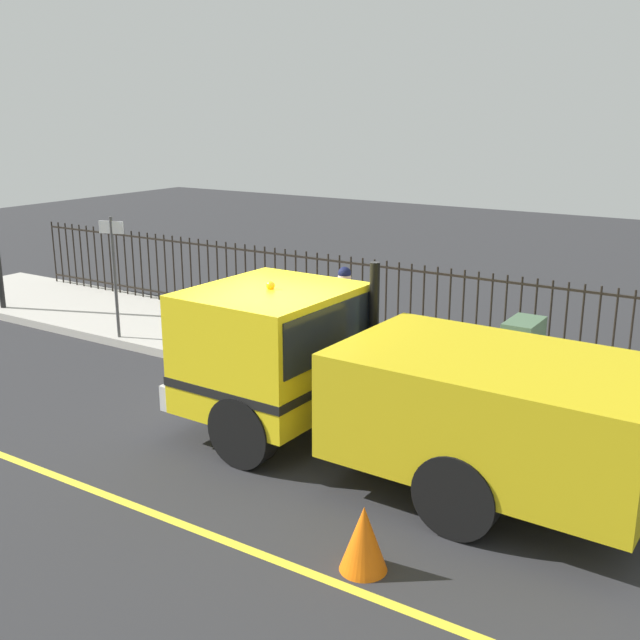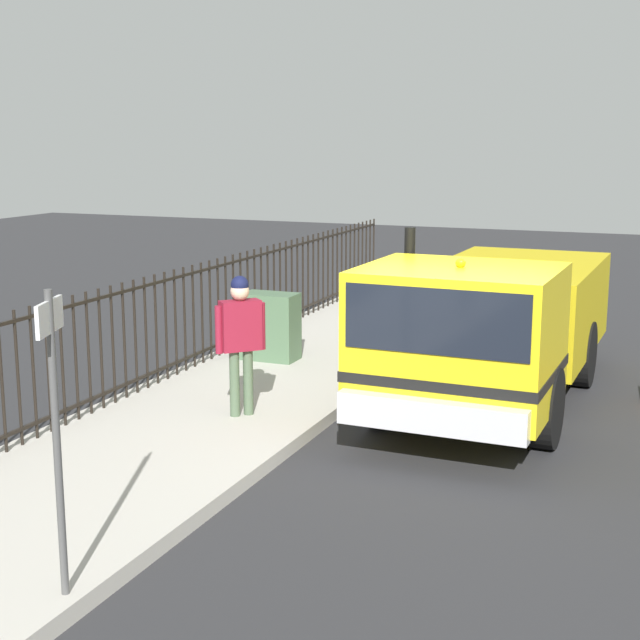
{
  "view_description": "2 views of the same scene",
  "coord_description": "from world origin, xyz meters",
  "px_view_note": "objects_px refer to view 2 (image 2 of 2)",
  "views": [
    {
      "loc": [
        -8.11,
        -6.08,
        4.44
      ],
      "look_at": [
        1.76,
        0.26,
        1.18
      ],
      "focal_mm": 42.31,
      "sensor_mm": 36.0,
      "label": 1
    },
    {
      "loc": [
        -2.6,
        10.17,
        3.6
      ],
      "look_at": [
        1.82,
        -0.65,
        1.26
      ],
      "focal_mm": 51.85,
      "sensor_mm": 36.0,
      "label": 2
    }
  ],
  "objects_px": {
    "work_truck": "(490,320)",
    "street_sign": "(55,409)",
    "worker_standing": "(240,331)",
    "utility_cabinet": "(270,326)"
  },
  "relations": [
    {
      "from": "work_truck",
      "to": "utility_cabinet",
      "type": "bearing_deg",
      "value": -11.12
    },
    {
      "from": "work_truck",
      "to": "utility_cabinet",
      "type": "xyz_separation_m",
      "value": [
        3.6,
        -0.8,
        -0.52
      ]
    },
    {
      "from": "worker_standing",
      "to": "work_truck",
      "type": "bearing_deg",
      "value": -9.13
    },
    {
      "from": "work_truck",
      "to": "worker_standing",
      "type": "relative_size",
      "value": 3.55
    },
    {
      "from": "utility_cabinet",
      "to": "street_sign",
      "type": "bearing_deg",
      "value": 103.36
    },
    {
      "from": "utility_cabinet",
      "to": "work_truck",
      "type": "bearing_deg",
      "value": 167.45
    },
    {
      "from": "work_truck",
      "to": "street_sign",
      "type": "distance_m",
      "value": 6.9
    },
    {
      "from": "work_truck",
      "to": "worker_standing",
      "type": "height_order",
      "value": "work_truck"
    },
    {
      "from": "work_truck",
      "to": "worker_standing",
      "type": "bearing_deg",
      "value": 38.39
    },
    {
      "from": "worker_standing",
      "to": "utility_cabinet",
      "type": "bearing_deg",
      "value": 62.11
    }
  ]
}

